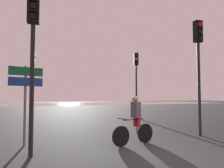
# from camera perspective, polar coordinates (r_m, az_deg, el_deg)

# --- Properties ---
(ground_plane) EXTENTS (120.00, 120.00, 0.00)m
(ground_plane) POSITION_cam_1_polar(r_m,az_deg,el_deg) (6.27, 14.06, -17.91)
(ground_plane) COLOR black
(water_strip) EXTENTS (80.00, 16.00, 0.01)m
(water_strip) POSITION_cam_1_polar(r_m,az_deg,el_deg) (45.01, -17.96, -5.08)
(water_strip) COLOR #9E937F
(water_strip) RESTS_ON ground
(traffic_light_near_right) EXTENTS (0.33, 0.34, 4.74)m
(traffic_light_near_right) POSITION_cam_1_polar(r_m,az_deg,el_deg) (9.76, 21.66, 6.89)
(traffic_light_near_right) COLOR black
(traffic_light_near_right) RESTS_ON ground
(traffic_light_far_right) EXTENTS (0.38, 0.40, 4.79)m
(traffic_light_far_right) POSITION_cam_1_polar(r_m,az_deg,el_deg) (16.13, 6.35, 2.90)
(traffic_light_far_right) COLOR black
(traffic_light_far_right) RESTS_ON ground
(traffic_light_near_left) EXTENTS (0.35, 0.36, 4.49)m
(traffic_light_near_left) POSITION_cam_1_polar(r_m,az_deg,el_deg) (6.42, -19.99, 10.69)
(traffic_light_near_left) COLOR black
(traffic_light_near_left) RESTS_ON ground
(direction_sign_post) EXTENTS (1.06, 0.36, 2.60)m
(direction_sign_post) POSITION_cam_1_polar(r_m,az_deg,el_deg) (7.65, -21.65, -1.53)
(direction_sign_post) COLOR slate
(direction_sign_post) RESTS_ON ground
(cyclist) EXTENTS (1.68, 0.53, 1.62)m
(cyclist) POSITION_cam_1_polar(r_m,az_deg,el_deg) (7.40, 6.03, -9.25)
(cyclist) COLOR black
(cyclist) RESTS_ON ground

